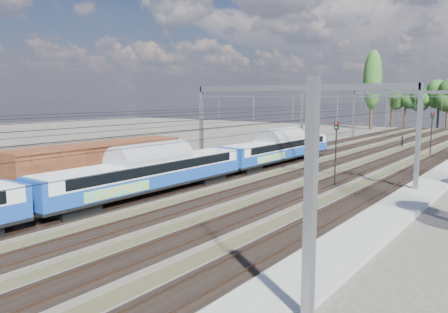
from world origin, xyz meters
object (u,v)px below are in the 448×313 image
Objects in this scene: worker at (402,142)px; freight_boxcar at (100,164)px; signal_near at (336,146)px; signal_far at (432,129)px; emu_train at (146,168)px.

freight_boxcar is at bearing 147.54° from worker.
worker is at bearing 89.51° from signal_near.
freight_boxcar is at bearing -101.68° from signal_far.
worker is 10.18m from signal_far.
worker is 0.32× the size of signal_near.
worker is at bearing 135.72° from signal_far.
signal_near is (9.84, 12.97, 1.15)m from emu_train.
signal_far is at bearing 72.79° from emu_train.
signal_far is at bearing 79.04° from signal_near.
signal_near is (14.34, 13.83, 1.21)m from freight_boxcar.
emu_train is 10.64× the size of signal_near.
signal_far is (12.20, 39.40, 1.20)m from emu_train.
signal_near reaches higher than freight_boxcar.
emu_train is at bearing 152.57° from worker.
signal_far is (5.60, -8.04, 2.77)m from worker.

